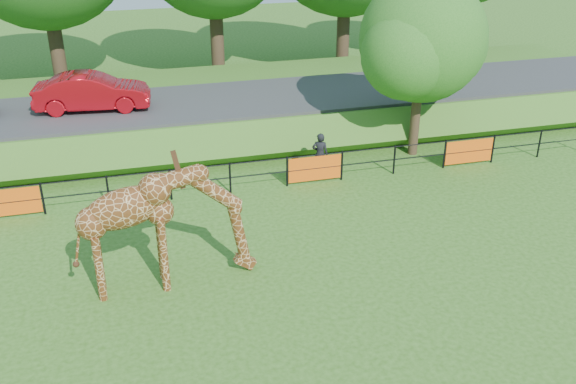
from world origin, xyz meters
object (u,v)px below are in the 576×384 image
at_px(giraffe, 166,228).
at_px(tree_east, 424,44).
at_px(car_red, 92,92).
at_px(visitor, 320,154).

bearing_deg(giraffe, tree_east, 31.09).
bearing_deg(car_red, giraffe, -164.77).
distance_m(car_red, visitor, 9.48).
xyz_separation_m(visitor, tree_east, (4.21, 1.01, 3.48)).
xyz_separation_m(car_red, visitor, (7.69, -5.37, -1.35)).
height_order(visitor, tree_east, tree_east).
bearing_deg(tree_east, giraffe, -146.91).
distance_m(giraffe, car_red, 11.12).
relative_size(giraffe, car_red, 1.04).
relative_size(giraffe, tree_east, 0.68).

